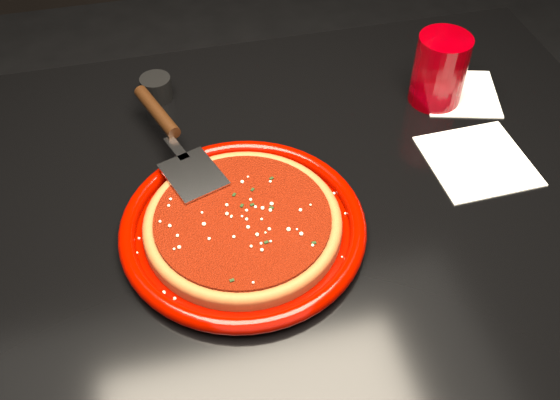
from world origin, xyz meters
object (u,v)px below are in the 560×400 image
at_px(plate, 243,226).
at_px(ramekin, 156,88).
at_px(pizza_server, 175,138).
at_px(cup, 440,70).
at_px(table, 270,327).

distance_m(plate, ramekin, 0.35).
relative_size(pizza_server, cup, 2.54).
distance_m(pizza_server, cup, 0.45).
relative_size(table, ramekin, 22.91).
relative_size(table, plate, 3.50).
relative_size(plate, pizza_server, 1.10).
xyz_separation_m(cup, ramekin, (-0.46, 0.12, -0.04)).
bearing_deg(pizza_server, table, -60.68).
height_order(table, pizza_server, pizza_server).
bearing_deg(cup, plate, -150.16).
xyz_separation_m(plate, ramekin, (-0.08, 0.33, 0.01)).
height_order(plate, cup, cup).
xyz_separation_m(table, plate, (-0.05, -0.07, 0.39)).
height_order(table, cup, cup).
distance_m(table, ramekin, 0.50).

